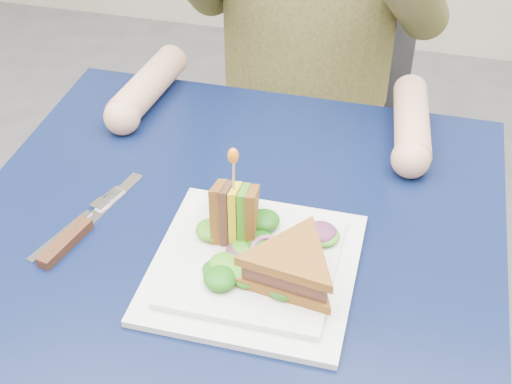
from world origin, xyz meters
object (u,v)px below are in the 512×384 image
(table, at_px, (227,274))
(fork, at_px, (75,224))
(plate, at_px, (254,266))
(sandwich_upright, at_px, (235,212))
(sandwich_flat, at_px, (293,267))
(chair, at_px, (312,95))
(knife, at_px, (75,234))

(table, bearing_deg, fork, -170.16)
(plate, relative_size, sandwich_upright, 1.99)
(sandwich_flat, bearing_deg, fork, 171.40)
(table, relative_size, fork, 4.31)
(sandwich_upright, height_order, fork, sandwich_upright)
(chair, xyz_separation_m, knife, (-0.20, -0.74, 0.20))
(table, xyz_separation_m, sandwich_upright, (0.02, -0.01, 0.13))
(sandwich_flat, xyz_separation_m, knife, (-0.31, 0.03, -0.04))
(chair, xyz_separation_m, sandwich_upright, (0.02, -0.70, 0.24))
(sandwich_flat, bearing_deg, chair, 98.12)
(chair, xyz_separation_m, plate, (0.05, -0.75, 0.20))
(table, xyz_separation_m, chair, (0.00, 0.69, -0.11))
(chair, bearing_deg, plate, -85.78)
(table, distance_m, chair, 0.70)
(knife, bearing_deg, chair, 75.12)
(table, height_order, fork, fork)
(fork, distance_m, knife, 0.02)
(chair, xyz_separation_m, fork, (-0.21, -0.72, 0.19))
(chair, distance_m, plate, 0.77)
(chair, bearing_deg, table, -90.00)
(sandwich_flat, distance_m, knife, 0.31)
(table, relative_size, chair, 0.81)
(sandwich_upright, xyz_separation_m, knife, (-0.22, -0.04, -0.05))
(plate, distance_m, knife, 0.25)
(plate, xyz_separation_m, sandwich_upright, (-0.04, 0.04, 0.05))
(knife, bearing_deg, table, 16.27)
(knife, bearing_deg, fork, 114.41)
(chair, relative_size, sandwich_upright, 7.11)
(sandwich_upright, distance_m, knife, 0.22)
(plate, distance_m, sandwich_upright, 0.07)
(plate, height_order, sandwich_upright, sandwich_upright)
(fork, xyz_separation_m, knife, (0.01, -0.02, 0.00))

